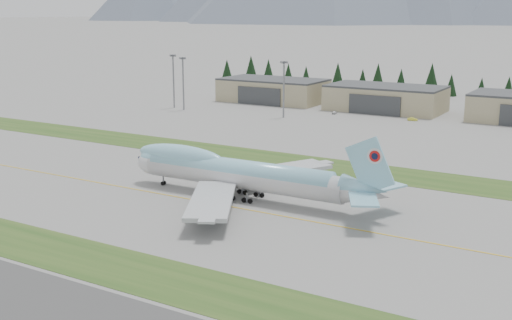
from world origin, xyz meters
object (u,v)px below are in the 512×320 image
Objects in this scene: boeing_747_freighter at (239,173)px; hangar_center at (385,98)px; hangar_left at (273,90)px; service_vehicle_a at (334,114)px; service_vehicle_b at (412,121)px.

hangar_center is at bearing 95.69° from boeing_747_freighter.
hangar_center is (55.00, 0.00, 0.00)m from hangar_left.
service_vehicle_a is at bearing -128.12° from hangar_center.
service_vehicle_b is (1.91, 123.61, -5.75)m from boeing_747_freighter.
boeing_747_freighter reaches higher than hangar_left.
hangar_center is 24.96m from service_vehicle_a.
service_vehicle_a is 33.14m from service_vehicle_b.
boeing_747_freighter reaches higher than service_vehicle_b.
hangar_left is 13.69× the size of service_vehicle_a.
hangar_center is at bearing 34.55° from service_vehicle_b.
hangar_left is 44.64m from service_vehicle_a.
service_vehicle_b is at bearing 88.35° from boeing_747_freighter.
hangar_left is at bearing 180.00° from hangar_center.
hangar_center reaches higher than service_vehicle_b.
boeing_747_freighter reaches higher than service_vehicle_a.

